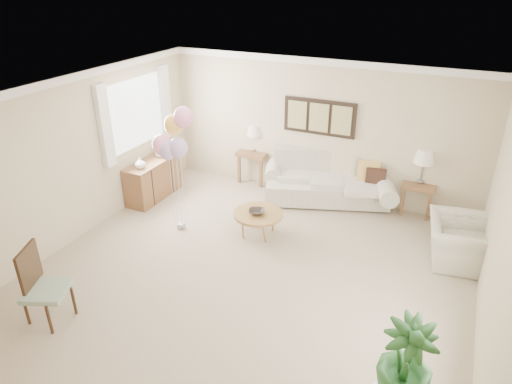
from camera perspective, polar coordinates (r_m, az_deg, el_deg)
ground_plane at (r=6.68m, az=-0.96°, el=-10.45°), size 6.00×6.00×0.00m
room_shell at (r=5.98m, az=-1.63°, el=2.93°), size 6.04×6.04×2.60m
wall_art_triptych at (r=8.48m, az=7.92°, el=9.23°), size 1.35×0.06×0.65m
sofa at (r=8.73m, az=9.03°, el=1.28°), size 2.77×1.63×0.92m
end_table_left at (r=9.33m, az=-0.18°, el=4.61°), size 0.61×0.56×0.67m
end_table_right at (r=8.56m, az=19.73°, el=0.53°), size 0.55×0.50×0.60m
lamp_left at (r=9.15m, az=-0.19°, el=7.61°), size 0.30×0.30×0.53m
lamp_right at (r=8.35m, az=20.31°, el=4.03°), size 0.35×0.35×0.61m
coffee_table at (r=7.44m, az=0.28°, el=-2.84°), size 0.81×0.81×0.41m
decor_bowl at (r=7.39m, az=0.07°, el=-2.49°), size 0.33×0.33×0.06m
armchair at (r=7.47m, az=23.94°, el=-5.69°), size 1.00×1.11×0.65m
potted_plant at (r=4.30m, az=18.20°, el=-19.61°), size 0.63×0.63×0.85m
accent_chair at (r=6.27m, az=-25.29°, el=-10.36°), size 0.64×0.64×0.99m
credenza at (r=8.91m, az=-12.77°, el=1.52°), size 0.46×1.20×0.74m
vase_white at (r=8.48m, az=-14.30°, el=3.53°), size 0.19×0.19×0.20m
vase_sage at (r=8.92m, az=-11.87°, el=4.97°), size 0.24×0.24×0.21m
balloon_cluster at (r=7.21m, az=-10.35°, el=6.70°), size 0.59×0.51×2.12m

